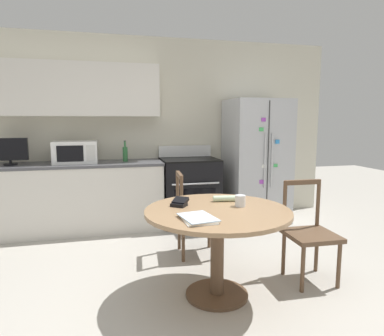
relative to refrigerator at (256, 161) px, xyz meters
The scene contains 15 objects.
ground_plane 2.74m from the refrigerator, 121.53° to the right, with size 14.00×14.00×0.00m, color #B2ADA3.
back_wall 1.80m from the refrigerator, 167.16° to the left, with size 5.20×0.44×2.60m.
kitchen_counter 2.51m from the refrigerator, behind, with size 2.20×0.64×0.90m.
refrigerator is the anchor object (origin of this frame).
oven_range 1.06m from the refrigerator, behind, with size 0.77×0.68×1.08m.
microwave 2.49m from the refrigerator, behind, with size 0.54×0.36×0.28m.
countertop_tv 3.25m from the refrigerator, behind, with size 0.42×0.16×0.33m.
counter_bottle 1.86m from the refrigerator, behind, with size 0.07×0.07×0.28m.
dining_table 2.35m from the refrigerator, 121.99° to the right, with size 1.18×1.18×0.74m.
dining_chair_right 1.98m from the refrigerator, 100.00° to the right, with size 0.43×0.43×0.90m.
dining_chair_far 1.67m from the refrigerator, 138.09° to the right, with size 0.45×0.45×0.90m.
candle_glass 2.18m from the refrigerator, 117.93° to the right, with size 0.09×0.09×0.09m.
folded_napkin 2.05m from the refrigerator, 122.26° to the right, with size 0.20×0.08×0.05m.
wallet 2.35m from the refrigerator, 130.09° to the right, with size 0.17×0.17×0.07m.
mail_stack 2.67m from the refrigerator, 123.41° to the right, with size 0.27×0.33×0.02m.
Camera 1 is at (-0.73, -2.32, 1.46)m, focal length 32.00 mm.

